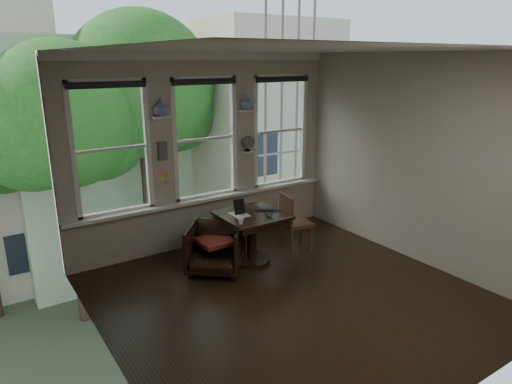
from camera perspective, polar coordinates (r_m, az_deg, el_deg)
ground at (r=5.96m, az=4.33°, el=-12.90°), size 4.50×4.50×0.00m
ceiling at (r=5.20m, az=5.07°, el=17.32°), size 4.50×4.50×0.00m
wall_back at (r=7.23m, az=-6.47°, el=5.06°), size 4.50×0.00×4.50m
wall_front at (r=3.97m, az=25.30°, el=-6.08°), size 4.50×0.00×4.50m
wall_left at (r=4.41m, az=-18.97°, el=-3.19°), size 0.00×4.50×4.50m
wall_right at (r=6.98m, az=19.37°, el=3.81°), size 0.00×4.50×4.50m
window_left at (r=6.67m, az=-17.68°, el=5.18°), size 1.10×0.12×1.90m
window_center at (r=7.20m, az=-6.52°, el=6.62°), size 1.10×0.12×1.90m
window_right at (r=7.96m, az=2.86°, el=7.64°), size 1.10×0.12×1.90m
shelf_left at (r=6.75m, az=-11.77°, el=9.17°), size 0.26×0.16×0.03m
shelf_right at (r=7.41m, az=-1.21°, el=10.13°), size 0.26×0.16×0.03m
intercom at (r=6.86m, az=-11.62°, el=5.05°), size 0.14×0.06×0.28m
sticky_notes at (r=6.94m, az=-11.47°, el=2.22°), size 0.16×0.01×0.24m
desk_fan at (r=7.48m, az=-1.10°, el=5.78°), size 0.20×0.20×0.24m
vase_left at (r=6.74m, az=-11.84°, el=10.35°), size 0.24×0.24×0.25m
vase_right at (r=7.40m, az=-1.22°, el=11.20°), size 0.24×0.24×0.25m
table at (r=6.72m, az=-0.53°, el=-5.76°), size 0.90×0.90×0.75m
armchair_left at (r=6.48m, az=-5.09°, el=-6.97°), size 1.06×1.06×0.70m
cushion_red at (r=6.44m, az=-5.11°, el=-6.14°), size 0.45×0.45×0.06m
side_chair_right at (r=7.11m, az=5.11°, el=-3.82°), size 0.49×0.49×0.92m
laptop at (r=6.71m, az=1.31°, el=-2.25°), size 0.39×0.36×0.03m
mug at (r=6.17m, az=-1.93°, el=-3.68°), size 0.10×0.10×0.08m
drinking_glass at (r=6.45m, az=1.62°, el=-2.75°), size 0.15×0.15×0.09m
tablet at (r=6.55m, az=-2.11°, el=-1.85°), size 0.17×0.09×0.22m
papers at (r=6.56m, az=-2.10°, el=-2.81°), size 0.24×0.31×0.00m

